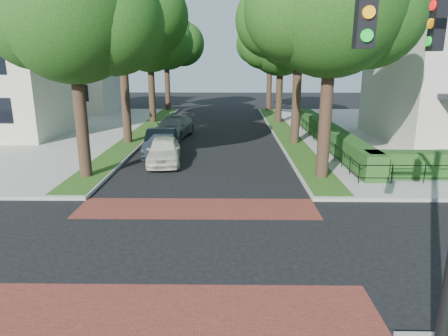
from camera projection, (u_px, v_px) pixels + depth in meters
The scene contains 19 objects.
ground at pixel (189, 247), 11.92m from camera, with size 120.00×120.00×0.00m, color black.
crosswalk_far at pixel (197, 208), 15.01m from camera, with size 9.00×2.20×0.01m, color maroon.
crosswalk_near at pixel (175, 312), 8.83m from camera, with size 9.00×2.20×0.01m, color maroon.
grass_strip_ne at pixel (284, 132), 30.25m from camera, with size 1.60×29.80×0.02m, color #2B4F16.
grass_strip_nw at pixel (143, 131), 30.38m from camera, with size 1.60×29.80×0.02m, color #2B4F16.
tree_right_near at pixel (334, 6), 16.85m from camera, with size 7.75×6.67×10.66m.
tree_right_mid at pixel (301, 17), 24.49m from camera, with size 8.25×7.09×11.22m.
tree_right_far at pixel (282, 42), 33.44m from camera, with size 7.25×6.23×9.74m.
tree_right_back at pixel (271, 42), 42.04m from camera, with size 7.50×6.45×10.20m.
tree_left_near at pixel (76, 15), 17.08m from camera, with size 7.50×6.45×10.20m.
tree_left_mid at pixel (123, 11), 24.53m from camera, with size 8.00×6.88×11.48m.
tree_left_far at pixel (151, 39), 33.51m from camera, with size 7.00×6.02×9.86m.
tree_left_back at pixel (167, 41), 42.15m from camera, with size 7.75×6.66×10.44m.
hedge_main_road at pixel (328, 134), 26.11m from camera, with size 1.00×18.00×1.20m, color #1E3D15.
fence_main_road at pixel (316, 136), 26.16m from camera, with size 0.06×18.00×0.90m, color black, non-canonical shape.
house_left_far at pixel (70, 64), 41.69m from camera, with size 10.00×9.00×10.14m.
parked_car_front at pixel (164, 151), 21.35m from camera, with size 1.71×4.26×1.45m, color silver.
parked_car_middle at pixel (161, 143), 23.18m from camera, with size 1.61×4.63×1.52m, color black.
parked_car_rear at pixel (173, 127), 28.74m from camera, with size 2.11×5.19×1.51m, color slate.
Camera 1 is at (1.19, -10.88, 5.37)m, focal length 32.00 mm.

